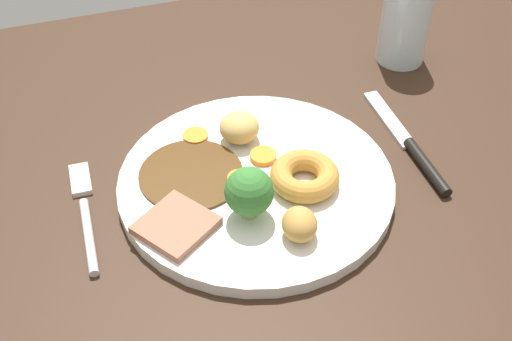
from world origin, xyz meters
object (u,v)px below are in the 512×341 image
at_px(meat_slice_main, 176,225).
at_px(fork, 85,211).
at_px(carrot_coin_side, 240,179).
at_px(water_glass, 405,22).
at_px(roast_potato_left, 239,128).
at_px(broccoli_floret, 252,191).
at_px(roast_potato_right, 300,224).
at_px(carrot_coin_front, 263,156).
at_px(yorkshire_pudding, 305,176).
at_px(knife, 412,148).
at_px(carrot_coin_back, 195,136).
at_px(dinner_plate, 256,183).

xyz_separation_m(meat_slice_main, fork, (-0.08, 0.06, -0.01)).
bearing_deg(carrot_coin_side, water_glass, 31.93).
xyz_separation_m(roast_potato_left, broccoli_floret, (-0.02, -0.11, 0.01)).
bearing_deg(roast_potato_right, water_glass, 46.65).
relative_size(meat_slice_main, carrot_coin_front, 2.26).
distance_m(yorkshire_pudding, broccoli_floret, 0.07).
distance_m(roast_potato_right, knife, 0.19).
bearing_deg(fork, broccoli_floret, -110.97).
distance_m(roast_potato_right, carrot_coin_front, 0.11).
height_order(carrot_coin_front, carrot_coin_back, same).
height_order(fork, water_glass, water_glass).
distance_m(yorkshire_pudding, carrot_coin_back, 0.14).
xyz_separation_m(roast_potato_right, broccoli_floret, (-0.03, 0.04, 0.02)).
height_order(roast_potato_left, carrot_coin_front, roast_potato_left).
bearing_deg(fork, carrot_coin_front, -85.48).
distance_m(roast_potato_right, carrot_coin_side, 0.09).
bearing_deg(dinner_plate, carrot_coin_front, 57.29).
bearing_deg(roast_potato_right, meat_slice_main, 157.06).
bearing_deg(yorkshire_pudding, dinner_plate, 150.35).
bearing_deg(knife, fork, 88.42).
bearing_deg(fork, roast_potato_left, -73.23).
height_order(carrot_coin_side, fork, carrot_coin_side).
xyz_separation_m(carrot_coin_back, broccoli_floret, (0.02, -0.13, 0.03)).
bearing_deg(dinner_plate, carrot_coin_side, 178.97).
xyz_separation_m(roast_potato_left, roast_potato_right, (0.01, -0.15, -0.00)).
distance_m(roast_potato_left, carrot_coin_side, 0.07).
distance_m(roast_potato_left, broccoli_floret, 0.11).
bearing_deg(carrot_coin_back, carrot_coin_side, -73.00).
bearing_deg(carrot_coin_front, meat_slice_main, -148.48).
relative_size(yorkshire_pudding, carrot_coin_side, 2.74).
relative_size(knife, water_glass, 1.76).
distance_m(carrot_coin_front, knife, 0.17).
xyz_separation_m(dinner_plate, carrot_coin_front, (0.02, 0.03, 0.01)).
bearing_deg(meat_slice_main, carrot_coin_front, 31.52).
relative_size(carrot_coin_front, carrot_coin_side, 1.10).
distance_m(carrot_coin_side, fork, 0.16).
relative_size(roast_potato_right, carrot_coin_front, 1.37).
bearing_deg(yorkshire_pudding, water_glass, 42.51).
xyz_separation_m(dinner_plate, yorkshire_pudding, (0.04, -0.02, 0.02)).
bearing_deg(knife, roast_potato_left, 71.54).
bearing_deg(dinner_plate, carrot_coin_back, 117.13).
height_order(dinner_plate, broccoli_floret, broccoli_floret).
distance_m(carrot_coin_front, carrot_coin_side, 0.04).
bearing_deg(carrot_coin_side, yorkshire_pudding, -22.43).
relative_size(roast_potato_right, knife, 0.21).
distance_m(carrot_coin_side, knife, 0.20).
distance_m(meat_slice_main, broccoli_floret, 0.08).
relative_size(meat_slice_main, roast_potato_left, 1.47).
xyz_separation_m(roast_potato_right, water_glass, (0.24, 0.25, 0.02)).
height_order(meat_slice_main, water_glass, water_glass).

